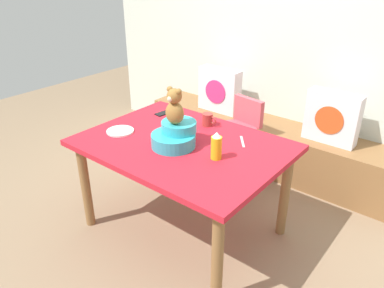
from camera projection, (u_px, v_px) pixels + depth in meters
ground_plane at (184, 227)px, 2.92m from camera, size 8.00×8.00×0.00m
back_wall at (291, 29)px, 3.40m from camera, size 4.40×0.10×2.60m
window_bench at (266, 145)px, 3.69m from camera, size 2.60×0.44×0.46m
pillow_floral_left at (219, 90)px, 3.79m from camera, size 0.44×0.15×0.44m
pillow_floral_right at (332, 118)px, 3.14m from camera, size 0.44×0.15×0.44m
dining_table at (183, 154)px, 2.63m from camera, size 1.40×1.03×0.74m
highchair at (238, 130)px, 3.30m from camera, size 0.37×0.49×0.79m
infant_seat_teal at (175, 136)px, 2.52m from camera, size 0.30×0.33×0.16m
teddy_bear at (175, 107)px, 2.43m from camera, size 0.13×0.12×0.25m
ketchup_bottle at (216, 146)px, 2.35m from camera, size 0.07×0.07×0.18m
coffee_mug at (208, 120)px, 2.83m from camera, size 0.12×0.08×0.09m
dinner_plate_near at (120, 131)px, 2.74m from camera, size 0.20×0.20×0.01m
cell_phone at (164, 113)px, 3.06m from camera, size 0.09×0.15×0.01m
table_fork at (242, 142)px, 2.59m from camera, size 0.12×0.14×0.01m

